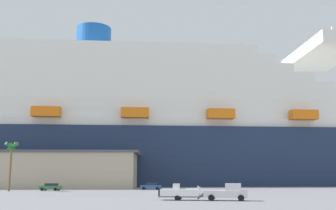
{
  "coord_description": "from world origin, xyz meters",
  "views": [
    {
      "loc": [
        -1.69,
        -77.68,
        3.2
      ],
      "look_at": [
        0.93,
        31.18,
        22.37
      ],
      "focal_mm": 42.97,
      "sensor_mm": 36.0,
      "label": 1
    }
  ],
  "objects_px": {
    "palm_tree": "(11,151)",
    "parked_car_green_wagon": "(51,187)",
    "cruise_ship": "(164,131)",
    "parked_car_blue_suv": "(151,186)",
    "small_boat_on_trailer": "(185,193)",
    "pickup_truck": "(227,192)"
  },
  "relations": [
    {
      "from": "palm_tree",
      "to": "small_boat_on_trailer",
      "type": "bearing_deg",
      "value": -42.36
    },
    {
      "from": "parked_car_blue_suv",
      "to": "parked_car_green_wagon",
      "type": "bearing_deg",
      "value": -165.89
    },
    {
      "from": "pickup_truck",
      "to": "palm_tree",
      "type": "bearing_deg",
      "value": 140.79
    },
    {
      "from": "cruise_ship",
      "to": "pickup_truck",
      "type": "xyz_separation_m",
      "value": [
        7.08,
        -79.51,
        -16.67
      ]
    },
    {
      "from": "small_boat_on_trailer",
      "to": "parked_car_green_wagon",
      "type": "xyz_separation_m",
      "value": [
        -26.73,
        34.45,
        -0.13
      ]
    },
    {
      "from": "palm_tree",
      "to": "parked_car_blue_suv",
      "type": "height_order",
      "value": "palm_tree"
    },
    {
      "from": "cruise_ship",
      "to": "parked_car_blue_suv",
      "type": "bearing_deg",
      "value": -95.19
    },
    {
      "from": "cruise_ship",
      "to": "parked_car_blue_suv",
      "type": "distance_m",
      "value": 42.22
    },
    {
      "from": "palm_tree",
      "to": "parked_car_green_wagon",
      "type": "distance_m",
      "value": 11.29
    },
    {
      "from": "palm_tree",
      "to": "parked_car_green_wagon",
      "type": "relative_size",
      "value": 2.2
    },
    {
      "from": "small_boat_on_trailer",
      "to": "parked_car_blue_suv",
      "type": "bearing_deg",
      "value": 97.39
    },
    {
      "from": "cruise_ship",
      "to": "parked_car_blue_suv",
      "type": "relative_size",
      "value": 43.5
    },
    {
      "from": "pickup_truck",
      "to": "small_boat_on_trailer",
      "type": "height_order",
      "value": "pickup_truck"
    },
    {
      "from": "cruise_ship",
      "to": "palm_tree",
      "type": "xyz_separation_m",
      "value": [
        -32.91,
        -46.88,
        -9.31
      ]
    },
    {
      "from": "small_boat_on_trailer",
      "to": "parked_car_blue_suv",
      "type": "distance_m",
      "value": 40.2
    },
    {
      "from": "cruise_ship",
      "to": "parked_car_blue_suv",
      "type": "xyz_separation_m",
      "value": [
        -3.5,
        -38.54,
        -16.88
      ]
    },
    {
      "from": "small_boat_on_trailer",
      "to": "parked_car_blue_suv",
      "type": "height_order",
      "value": "small_boat_on_trailer"
    },
    {
      "from": "small_boat_on_trailer",
      "to": "parked_car_blue_suv",
      "type": "relative_size",
      "value": 1.41
    },
    {
      "from": "palm_tree",
      "to": "cruise_ship",
      "type": "bearing_deg",
      "value": 54.93
    },
    {
      "from": "parked_car_blue_suv",
      "to": "cruise_ship",
      "type": "bearing_deg",
      "value": 84.81
    },
    {
      "from": "parked_car_blue_suv",
      "to": "parked_car_green_wagon",
      "type": "xyz_separation_m",
      "value": [
        -21.56,
        -5.42,
        -0.0
      ]
    },
    {
      "from": "cruise_ship",
      "to": "palm_tree",
      "type": "bearing_deg",
      "value": -125.07
    }
  ]
}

